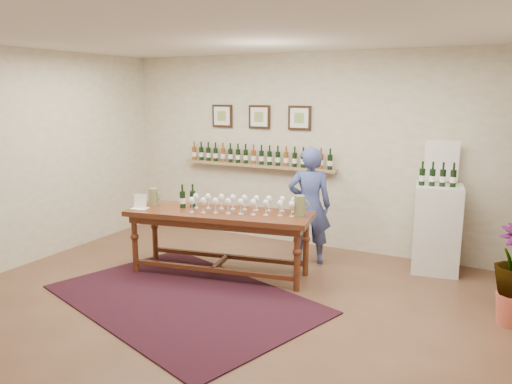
% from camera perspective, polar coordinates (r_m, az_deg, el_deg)
% --- Properties ---
extents(ground, '(6.00, 6.00, 0.00)m').
position_cam_1_polar(ground, '(5.50, -3.91, -12.81)').
color(ground, '#523824').
rests_on(ground, ground).
extents(room_shell, '(6.00, 6.00, 6.00)m').
position_cam_1_polar(room_shell, '(6.26, 22.15, 0.14)').
color(room_shell, beige).
rests_on(room_shell, ground).
extents(rug, '(3.36, 2.75, 0.02)m').
position_cam_1_polar(rug, '(5.68, -8.28, -11.99)').
color(rug, '#48100C').
rests_on(rug, ground).
extents(tasting_table, '(2.38, 1.12, 0.81)m').
position_cam_1_polar(tasting_table, '(6.17, -4.21, -3.30)').
color(tasting_table, '#3F1B0F').
rests_on(tasting_table, ground).
extents(table_glasses, '(1.46, 0.74, 0.20)m').
position_cam_1_polar(table_glasses, '(6.07, -1.51, -1.38)').
color(table_glasses, white).
rests_on(table_glasses, tasting_table).
extents(table_bottles, '(0.25, 0.15, 0.27)m').
position_cam_1_polar(table_bottles, '(6.35, -7.82, -0.59)').
color(table_bottles, black).
rests_on(table_bottles, tasting_table).
extents(pitcher_left, '(0.15, 0.15, 0.22)m').
position_cam_1_polar(pitcher_left, '(6.56, -11.64, -0.54)').
color(pitcher_left, olive).
rests_on(pitcher_left, tasting_table).
extents(pitcher_right, '(0.19, 0.19, 0.24)m').
position_cam_1_polar(pitcher_right, '(5.90, 4.97, -1.57)').
color(pitcher_right, olive).
rests_on(pitcher_right, tasting_table).
extents(menu_card, '(0.23, 0.18, 0.18)m').
position_cam_1_polar(menu_card, '(6.43, -13.09, -1.03)').
color(menu_card, white).
rests_on(menu_card, tasting_table).
extents(display_pedestal, '(0.63, 0.63, 1.11)m').
position_cam_1_polar(display_pedestal, '(6.71, 19.94, -3.93)').
color(display_pedestal, silver).
rests_on(display_pedestal, ground).
extents(pedestal_bottles, '(0.28, 0.11, 0.27)m').
position_cam_1_polar(pedestal_bottles, '(6.49, 20.04, 1.80)').
color(pedestal_bottles, black).
rests_on(pedestal_bottles, display_pedestal).
extents(info_sign, '(0.41, 0.08, 0.57)m').
position_cam_1_polar(info_sign, '(6.71, 20.45, 3.36)').
color(info_sign, white).
rests_on(info_sign, display_pedestal).
extents(person, '(0.67, 0.56, 1.56)m').
position_cam_1_polar(person, '(6.59, 6.13, -1.58)').
color(person, '#384685').
rests_on(person, ground).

